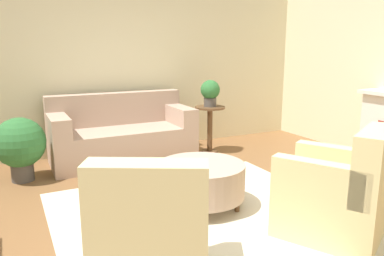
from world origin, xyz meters
name	(u,v)px	position (x,y,z in m)	size (l,w,h in m)	color
ground_plane	(204,216)	(0.00, 0.00, 0.00)	(16.00, 16.00, 0.00)	brown
wall_back	(119,60)	(0.00, 2.76, 1.40)	(9.40, 0.12, 2.80)	beige
rug	(204,216)	(0.00, 0.00, 0.01)	(2.73, 2.53, 0.01)	beige
couch	(122,136)	(-0.16, 2.16, 0.35)	(1.98, 0.87, 0.94)	tan
armchair_left	(154,239)	(-0.83, -0.85, 0.37)	(1.00, 1.04, 0.96)	beige
armchair_right	(338,195)	(0.83, -0.85, 0.37)	(1.00, 1.04, 0.96)	beige
ottoman_table	(201,180)	(0.07, 0.20, 0.29)	(0.88, 0.88, 0.45)	tan
side_table	(210,122)	(1.16, 1.95, 0.47)	(0.45, 0.45, 0.72)	brown
potted_plant_on_side_table	(210,92)	(1.16, 1.95, 0.94)	(0.29, 0.29, 0.40)	#4C4742
potted_plant_floor	(20,144)	(-1.50, 1.86, 0.46)	(0.60, 0.60, 0.78)	#4C4742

